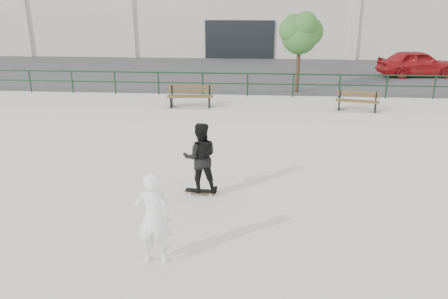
# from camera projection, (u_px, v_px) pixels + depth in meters

# --- Properties ---
(ground) EXTENTS (120.00, 120.00, 0.00)m
(ground) POSITION_uv_depth(u_px,v_px,m) (185.00, 221.00, 9.50)
(ground) COLOR silver
(ground) RESTS_ON ground
(ledge) EXTENTS (30.00, 3.00, 0.50)m
(ledge) POSITION_uv_depth(u_px,v_px,m) (223.00, 108.00, 18.37)
(ledge) COLOR beige
(ledge) RESTS_ON ground
(parking_strip) EXTENTS (60.00, 14.00, 0.50)m
(parking_strip) POSITION_uv_depth(u_px,v_px,m) (235.00, 75.00, 26.38)
(parking_strip) COLOR #333333
(parking_strip) RESTS_ON ground
(railing) EXTENTS (28.00, 0.06, 1.03)m
(railing) POSITION_uv_depth(u_px,v_px,m) (225.00, 79.00, 19.27)
(railing) COLOR #12331A
(railing) RESTS_ON ledge
(commercial_building) EXTENTS (44.20, 16.33, 8.00)m
(commercial_building) POSITION_uv_depth(u_px,v_px,m) (244.00, 0.00, 38.17)
(commercial_building) COLOR beige
(commercial_building) RESTS_ON ground
(bench_left) EXTENTS (1.85, 0.64, 0.84)m
(bench_left) POSITION_uv_depth(u_px,v_px,m) (190.00, 96.00, 17.37)
(bench_left) COLOR brown
(bench_left) RESTS_ON ledge
(bench_right) EXTENTS (1.66, 0.79, 0.74)m
(bench_right) POSITION_uv_depth(u_px,v_px,m) (357.00, 101.00, 16.77)
(bench_right) COLOR brown
(bench_right) RESTS_ON ledge
(tree) EXTENTS (2.03, 1.80, 3.60)m
(tree) POSITION_uv_depth(u_px,v_px,m) (300.00, 32.00, 19.51)
(tree) COLOR #4C3526
(tree) RESTS_ON parking_strip
(red_car) EXTENTS (4.44, 2.25, 1.45)m
(red_car) POSITION_uv_depth(u_px,v_px,m) (417.00, 63.00, 24.25)
(red_car) COLOR maroon
(red_car) RESTS_ON parking_strip
(skateboard) EXTENTS (0.80, 0.27, 0.09)m
(skateboard) POSITION_uv_depth(u_px,v_px,m) (201.00, 191.00, 10.78)
(skateboard) COLOR black
(skateboard) RESTS_ON ground
(standing_skater) EXTENTS (0.93, 0.78, 1.73)m
(standing_skater) POSITION_uv_depth(u_px,v_px,m) (200.00, 158.00, 10.50)
(standing_skater) COLOR black
(standing_skater) RESTS_ON skateboard
(seated_skater) EXTENTS (0.65, 0.43, 1.75)m
(seated_skater) POSITION_uv_depth(u_px,v_px,m) (153.00, 219.00, 7.73)
(seated_skater) COLOR white
(seated_skater) RESTS_ON ground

